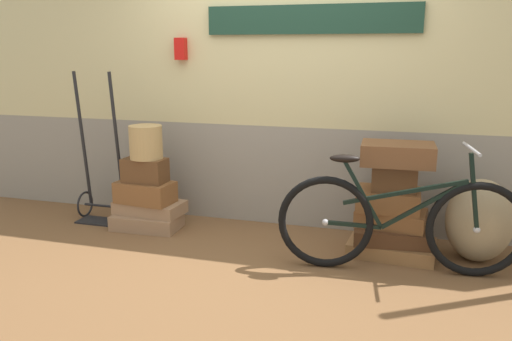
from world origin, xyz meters
TOP-DOWN VIEW (x-y plane):
  - ground at (0.00, 0.00)m, footprint 8.41×5.20m
  - station_building at (0.01, 0.85)m, footprint 6.41×0.74m
  - suitcase_0 at (-1.10, 0.27)m, footprint 0.62×0.36m
  - suitcase_1 at (-1.09, 0.32)m, footprint 0.65×0.38m
  - suitcase_2 at (-1.11, 0.29)m, footprint 0.55×0.35m
  - suitcase_3 at (-1.10, 0.29)m, footprint 0.39×0.23m
  - suitcase_4 at (1.11, 0.28)m, footprint 0.70×0.49m
  - suitcase_5 at (1.10, 0.28)m, footprint 0.63×0.45m
  - suitcase_6 at (1.08, 0.32)m, footprint 0.57×0.39m
  - suitcase_7 at (1.06, 0.32)m, footprint 0.49×0.35m
  - suitcase_8 at (1.09, 0.31)m, footprint 0.36×0.25m
  - suitcase_9 at (1.11, 0.28)m, footprint 0.57×0.39m
  - wicker_basket at (-1.08, 0.30)m, footprint 0.30×0.30m
  - luggage_trolley at (-1.63, 0.39)m, footprint 0.45×0.35m
  - burlap_sack at (1.75, 0.34)m, footprint 0.50×0.43m
  - bicycle at (1.15, -0.05)m, footprint 1.79×0.46m

SIDE VIEW (x-z plane):
  - ground at x=0.00m, z-range -0.06..0.00m
  - suitcase_4 at x=1.11m, z-range 0.00..0.11m
  - suitcase_0 at x=-1.10m, z-range 0.00..0.13m
  - suitcase_5 at x=1.10m, z-range 0.11..0.23m
  - suitcase_1 at x=-1.09m, z-range 0.13..0.25m
  - suitcase_6 at x=1.08m, z-range 0.23..0.36m
  - burlap_sack at x=1.75m, z-range 0.00..0.66m
  - suitcase_2 at x=-1.11m, z-range 0.25..0.44m
  - luggage_trolley at x=-1.63m, z-range -0.36..1.07m
  - bicycle at x=1.15m, z-range -0.10..0.86m
  - suitcase_7 at x=1.06m, z-range 0.36..0.53m
  - suitcase_3 at x=-1.10m, z-range 0.44..0.66m
  - suitcase_8 at x=1.09m, z-range 0.53..0.75m
  - wicker_basket at x=-1.08m, z-range 0.66..0.96m
  - suitcase_9 at x=1.11m, z-range 0.75..0.91m
  - station_building at x=0.01m, z-range 0.00..2.59m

